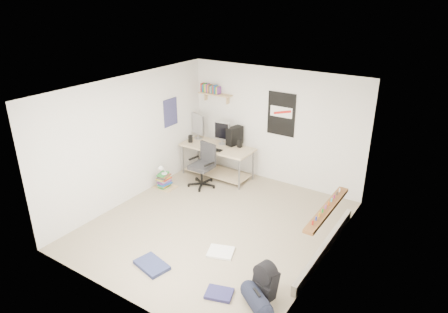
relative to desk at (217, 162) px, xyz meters
The scene contains 26 objects.
floor 2.06m from the desk, 56.87° to the right, with size 4.00×4.50×0.01m, color gray.
ceiling 2.95m from the desk, 56.87° to the right, with size 4.00×4.50×0.01m, color white.
back_wall 1.52m from the desk, 26.60° to the left, with size 4.00×0.01×2.50m, color silver.
left_wall 2.12m from the desk, 117.79° to the right, with size 0.01×4.50×2.50m, color silver.
right_wall 3.66m from the desk, 28.63° to the right, with size 0.01×4.50×2.50m, color silver.
desk is the anchor object (origin of this frame).
monitor_left 0.90m from the desk, 165.75° to the left, with size 0.43×0.11×0.47m, color #949498.
monitor_right 0.61m from the desk, 80.75° to the left, with size 0.37×0.09×0.40m, color #A4A4A9.
pc_tower 0.71m from the desk, 48.20° to the left, with size 0.18×0.38×0.40m, color black.
keyboard 0.46m from the desk, 71.11° to the right, with size 0.36×0.12×0.02m, color black.
speaker_left 0.80m from the desk, 167.97° to the right, with size 0.08×0.08×0.16m, color black.
speaker_right 0.69m from the desk, 23.92° to the left, with size 0.09×0.09×0.17m, color black.
office_chair 0.59m from the desk, 91.67° to the right, with size 0.62×0.62×0.95m, color #262729.
wall_shelf 1.52m from the desk, 127.75° to the left, with size 0.80×0.22×0.24m, color tan.
poster_back_wall 1.81m from the desk, 22.84° to the left, with size 0.62×0.03×0.92m, color black.
poster_left_wall 1.52m from the desk, 150.30° to the right, with size 0.02×0.42×0.60m, color navy.
window 3.53m from the desk, 24.59° to the right, with size 0.10×1.50×1.26m, color brown.
baseboard_heater 3.38m from the desk, 24.55° to the right, with size 0.08×2.50×0.18m, color #B7B2A8.
backpack 3.91m from the desk, 46.17° to the right, with size 0.32×0.25×0.42m, color black.
duffel_bag 4.14m from the desk, 48.64° to the right, with size 0.25×0.25×0.49m, color black.
tshirt 2.91m from the desk, 54.85° to the right, with size 0.41×0.34×0.04m, color white.
jeans_a 3.39m from the desk, 73.37° to the right, with size 0.54×0.34×0.06m, color navy.
jeans_b 3.87m from the desk, 55.54° to the right, with size 0.37×0.28×0.05m, color #242350.
book_stack 1.27m from the desk, 120.81° to the right, with size 0.49×0.40×0.33m, color olive.
desk_lamp 1.26m from the desk, 119.56° to the right, with size 0.12×0.21×0.21m, color white.
subwoofer 0.50m from the desk, 163.08° to the left, with size 0.22×0.22×0.25m, color black.
Camera 1 is at (3.54, -5.12, 3.95)m, focal length 32.00 mm.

